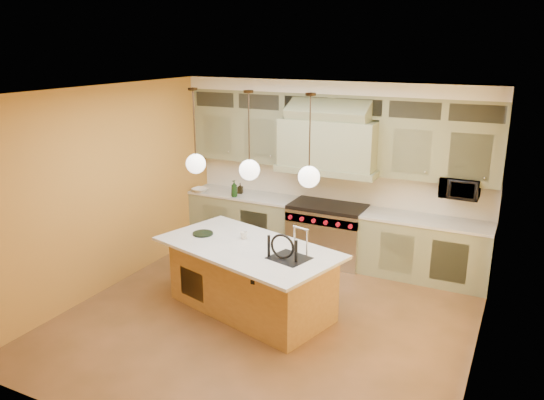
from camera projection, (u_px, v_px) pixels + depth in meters
The scene contains 18 objects.
floor at pixel (268, 318), 6.89m from camera, with size 5.00×5.00×0.00m, color brown.
ceiling at pixel (267, 92), 6.07m from camera, with size 5.00×5.00×0.00m, color white.
wall_back at pixel (337, 170), 8.63m from camera, with size 5.00×5.00×0.00m, color #BA8233.
wall_front at pixel (130, 295), 4.33m from camera, with size 5.00×5.00×0.00m, color #BA8233.
wall_left at pixel (111, 188), 7.55m from camera, with size 5.00×5.00×0.00m, color #BA8233.
wall_right at pixel (485, 245), 5.41m from camera, with size 5.00×5.00×0.00m, color #BA8233.
back_cabinetry at pixel (331, 175), 8.40m from camera, with size 5.00×0.77×2.90m.
range at pixel (327, 232), 8.59m from camera, with size 1.20×0.74×0.96m.
kitchen_island at pixel (251, 277), 6.99m from camera, with size 2.63×1.85×1.35m.
counter_stool at pixel (277, 279), 6.35m from camera, with size 0.44×0.44×1.24m.
microwave at pixel (460, 188), 7.58m from camera, with size 0.54×0.37×0.30m, color black.
oil_bottle_a at pixel (234, 189), 8.92m from camera, with size 0.11×0.11×0.28m, color #143414.
oil_bottle_b at pixel (240, 188), 9.14m from camera, with size 0.08×0.08×0.18m, color black.
fruit_bowl at pixel (200, 190), 9.25m from camera, with size 0.27×0.27×0.07m, color white.
cup at pixel (244, 235), 7.08m from camera, with size 0.10×0.10×0.10m, color white.
pendant_left at pixel (196, 162), 6.92m from camera, with size 0.26×0.26×1.11m.
pendant_center at pixel (249, 168), 6.58m from camera, with size 0.26×0.26×1.11m.
pendant_right at pixel (309, 174), 6.23m from camera, with size 0.26×0.26×1.11m.
Camera 1 is at (2.79, -5.50, 3.43)m, focal length 35.00 mm.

